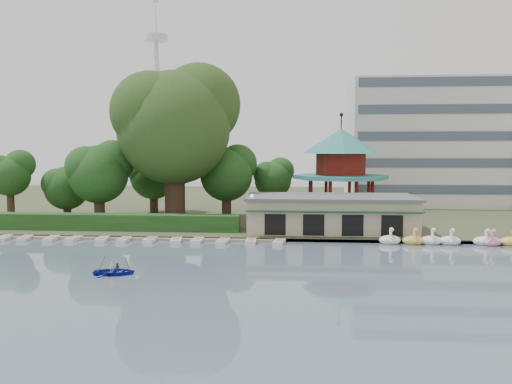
# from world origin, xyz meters

# --- Properties ---
(ground_plane) EXTENTS (220.00, 220.00, 0.00)m
(ground_plane) POSITION_xyz_m (0.00, 0.00, 0.00)
(ground_plane) COLOR slate
(ground_plane) RESTS_ON ground
(shore) EXTENTS (220.00, 70.00, 0.40)m
(shore) POSITION_xyz_m (0.00, 52.00, 0.20)
(shore) COLOR #424930
(shore) RESTS_ON ground
(embankment) EXTENTS (220.00, 0.60, 0.30)m
(embankment) POSITION_xyz_m (0.00, 17.30, 0.15)
(embankment) COLOR gray
(embankment) RESTS_ON ground
(dock) EXTENTS (34.00, 1.60, 0.24)m
(dock) POSITION_xyz_m (-12.00, 17.20, 0.12)
(dock) COLOR gray
(dock) RESTS_ON ground
(boathouse) EXTENTS (18.60, 9.39, 3.90)m
(boathouse) POSITION_xyz_m (10.00, 21.97, 2.37)
(boathouse) COLOR #BBA88B
(boathouse) RESTS_ON shore
(pavilion) EXTENTS (12.40, 12.40, 13.50)m
(pavilion) POSITION_xyz_m (12.00, 32.00, 7.48)
(pavilion) COLOR #BBA88B
(pavilion) RESTS_ON shore
(office_building) EXTENTS (38.00, 18.00, 20.00)m
(office_building) POSITION_xyz_m (32.67, 49.00, 9.73)
(office_building) COLOR silver
(office_building) RESTS_ON shore
(broadcast_tower) EXTENTS (8.00, 8.00, 96.00)m
(broadcast_tower) POSITION_xyz_m (-42.00, 140.00, 33.98)
(broadcast_tower) COLOR silver
(broadcast_tower) RESTS_ON ground
(hedge) EXTENTS (30.00, 2.00, 1.80)m
(hedge) POSITION_xyz_m (-15.00, 20.50, 1.30)
(hedge) COLOR #214C1C
(hedge) RESTS_ON shore
(lamp_post) EXTENTS (0.36, 0.36, 4.28)m
(lamp_post) POSITION_xyz_m (1.50, 19.00, 3.34)
(lamp_post) COLOR black
(lamp_post) RESTS_ON shore
(big_tree) EXTENTS (15.53, 14.47, 19.99)m
(big_tree) POSITION_xyz_m (-8.81, 28.23, 13.07)
(big_tree) COLOR #3A281C
(big_tree) RESTS_ON shore
(small_trees) EXTENTS (38.63, 17.07, 10.20)m
(small_trees) POSITION_xyz_m (-13.45, 31.09, 6.20)
(small_trees) COLOR #3A281C
(small_trees) RESTS_ON shore
(swan_boats) EXTENTS (17.91, 2.15, 1.92)m
(swan_boats) POSITION_xyz_m (23.81, 16.61, 0.40)
(swan_boats) COLOR white
(swan_boats) RESTS_ON ground
(moored_rowboats) EXTENTS (32.79, 2.65, 0.36)m
(moored_rowboats) POSITION_xyz_m (-11.38, 15.86, 0.18)
(moored_rowboats) COLOR silver
(moored_rowboats) RESTS_ON ground
(rowboat_with_passengers) EXTENTS (4.69, 3.62, 2.01)m
(rowboat_with_passengers) POSITION_xyz_m (-7.54, 2.56, 0.45)
(rowboat_with_passengers) COLOR #15249A
(rowboat_with_passengers) RESTS_ON ground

